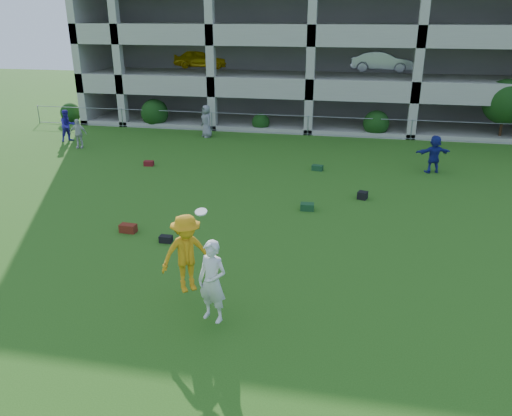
% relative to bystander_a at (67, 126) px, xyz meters
% --- Properties ---
extents(ground, '(100.00, 100.00, 0.00)m').
position_rel_bystander_a_xyz_m(ground, '(13.33, -14.81, -0.90)').
color(ground, '#235114').
rests_on(ground, ground).
extents(bystander_a, '(1.06, 1.11, 1.80)m').
position_rel_bystander_a_xyz_m(bystander_a, '(0.00, 0.00, 0.00)').
color(bystander_a, '#2E229C').
rests_on(bystander_a, ground).
extents(bystander_b, '(0.98, 0.55, 1.59)m').
position_rel_bystander_a_xyz_m(bystander_b, '(1.39, -1.30, -0.11)').
color(bystander_b, silver).
rests_on(bystander_b, ground).
extents(bystander_c, '(1.06, 1.09, 1.89)m').
position_rel_bystander_a_xyz_m(bystander_c, '(7.49, 2.59, 0.05)').
color(bystander_c, gray).
rests_on(bystander_c, ground).
extents(bystander_d, '(1.70, 0.99, 1.74)m').
position_rel_bystander_a_xyz_m(bystander_d, '(19.77, -2.21, -0.03)').
color(bystander_d, navy).
rests_on(bystander_d, ground).
extents(bag_red_a, '(0.57, 0.34, 0.28)m').
position_rel_bystander_a_xyz_m(bag_red_a, '(8.91, -11.34, -0.76)').
color(bag_red_a, '#53150E').
rests_on(bag_red_a, ground).
extents(bag_black_b, '(0.40, 0.25, 0.22)m').
position_rel_bystander_a_xyz_m(bag_black_b, '(10.43, -11.83, -0.79)').
color(bag_black_b, black).
rests_on(bag_black_b, ground).
extents(bag_green_c, '(0.52, 0.38, 0.26)m').
position_rel_bystander_a_xyz_m(bag_green_c, '(14.59, -8.11, -0.77)').
color(bag_green_c, '#133618').
rests_on(bag_green_c, ground).
extents(crate_d, '(0.44, 0.44, 0.30)m').
position_rel_bystander_a_xyz_m(crate_d, '(16.62, -6.47, -0.75)').
color(crate_d, black).
rests_on(crate_d, ground).
extents(bag_red_f, '(0.47, 0.32, 0.24)m').
position_rel_bystander_a_xyz_m(bag_red_f, '(6.48, -3.81, -0.78)').
color(bag_red_f, '#5C0F18').
rests_on(bag_red_f, ground).
extents(bag_green_g, '(0.55, 0.39, 0.25)m').
position_rel_bystander_a_xyz_m(bag_green_g, '(14.53, -2.94, -0.77)').
color(bag_green_g, '#153B23').
rests_on(bag_green_g, ground).
extents(frisbee_contest, '(2.02, 1.81, 2.65)m').
position_rel_bystander_a_xyz_m(frisbee_contest, '(12.59, -15.43, 0.48)').
color(frisbee_contest, orange).
rests_on(frisbee_contest, ground).
extents(parking_garage, '(30.00, 14.00, 12.00)m').
position_rel_bystander_a_xyz_m(parking_garage, '(13.32, 12.89, 5.11)').
color(parking_garage, '#9E998C').
rests_on(parking_garage, ground).
extents(fence, '(36.06, 0.06, 1.20)m').
position_rel_bystander_a_xyz_m(fence, '(13.33, 4.19, -0.29)').
color(fence, gray).
rests_on(fence, ground).
extents(shrub_row, '(34.38, 2.52, 3.50)m').
position_rel_bystander_a_xyz_m(shrub_row, '(17.92, 4.89, 0.61)').
color(shrub_row, '#163D11').
rests_on(shrub_row, ground).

